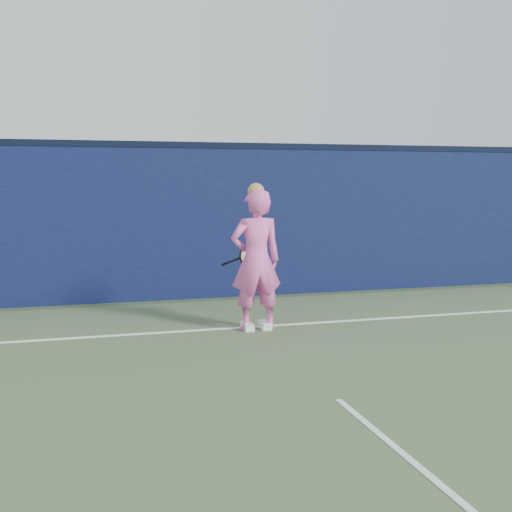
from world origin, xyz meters
name	(u,v)px	position (x,y,z in m)	size (l,w,h in m)	color
ground	(390,445)	(0.00, 0.00, 0.00)	(80.00, 80.00, 0.00)	#31442A
backstop_wall	(213,223)	(0.00, 6.50, 1.25)	(24.00, 0.40, 2.50)	#0B1134
wall_cap	(212,146)	(0.00, 6.50, 2.55)	(24.00, 0.42, 0.10)	black
player	(256,260)	(0.03, 3.87, 0.94)	(0.69, 0.46, 1.94)	#F960B8
racket	(245,257)	(0.00, 4.33, 0.93)	(0.51, 0.16, 0.27)	black
court_lines	(413,462)	(0.00, -0.33, 0.01)	(11.00, 12.04, 0.01)	white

